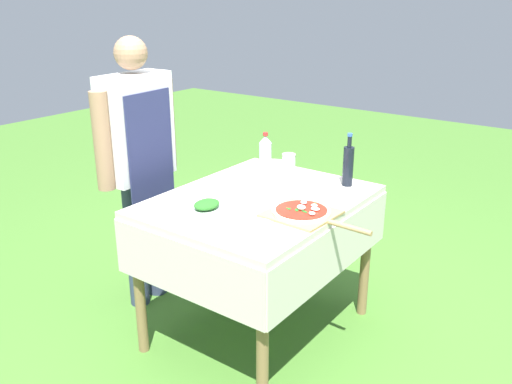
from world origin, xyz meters
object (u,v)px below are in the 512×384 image
at_px(prep_table, 259,218).
at_px(mixing_tub, 274,175).
at_px(person_cook, 139,154).
at_px(oil_bottle, 348,165).
at_px(pizza_on_peel, 304,213).
at_px(water_bottle, 265,156).
at_px(plate_stack, 250,230).
at_px(sauce_jar, 289,163).
at_px(herb_container, 207,205).

relative_size(prep_table, mixing_tub, 7.16).
relative_size(person_cook, oil_bottle, 5.41).
distance_m(pizza_on_peel, oil_bottle, 0.52).
xyz_separation_m(water_bottle, plate_stack, (-0.69, -0.41, -0.11)).
relative_size(mixing_tub, sauce_jar, 1.57).
xyz_separation_m(mixing_tub, sauce_jar, (0.30, 0.10, -0.02)).
distance_m(herb_container, sauce_jar, 0.76).
bearing_deg(plate_stack, pizza_on_peel, -16.62).
distance_m(person_cook, herb_container, 0.68).
distance_m(mixing_tub, sauce_jar, 0.32).
bearing_deg(water_bottle, plate_stack, -149.48).
relative_size(oil_bottle, herb_container, 1.69).
height_order(person_cook, herb_container, person_cook).
bearing_deg(plate_stack, oil_bottle, -3.89).
bearing_deg(mixing_tub, sauce_jar, 18.38).
relative_size(prep_table, person_cook, 0.73).
bearing_deg(prep_table, plate_stack, -149.43).
bearing_deg(prep_table, oil_bottle, -31.71).
relative_size(prep_table, sauce_jar, 11.25).
xyz_separation_m(person_cook, plate_stack, (-0.25, -0.98, -0.12)).
bearing_deg(sauce_jar, plate_stack, -157.67).
distance_m(prep_table, water_bottle, 0.43).
xyz_separation_m(water_bottle, sauce_jar, (0.16, -0.06, -0.07)).
height_order(pizza_on_peel, plate_stack, pizza_on_peel).
distance_m(oil_bottle, sauce_jar, 0.41).
bearing_deg(prep_table, water_bottle, 30.47).
distance_m(pizza_on_peel, mixing_tub, 0.42).
distance_m(plate_stack, sauce_jar, 0.92).
relative_size(water_bottle, sauce_jar, 2.49).
distance_m(prep_table, pizza_on_peel, 0.34).
xyz_separation_m(person_cook, pizza_on_peel, (0.05, -1.07, -0.12)).
relative_size(herb_container, sauce_jar, 1.69).
xyz_separation_m(prep_table, pizza_on_peel, (-0.07, -0.31, 0.13)).
bearing_deg(mixing_tub, pizza_on_peel, -125.57).
relative_size(pizza_on_peel, oil_bottle, 1.80).
bearing_deg(sauce_jar, prep_table, -164.86).
xyz_separation_m(person_cook, herb_container, (-0.16, -0.65, -0.11)).
relative_size(pizza_on_peel, herb_container, 3.04).
relative_size(herb_container, plate_stack, 0.68).
xyz_separation_m(mixing_tub, plate_stack, (-0.55, -0.25, -0.06)).
bearing_deg(pizza_on_peel, prep_table, 80.23).
distance_m(person_cook, pizza_on_peel, 1.08).
height_order(person_cook, water_bottle, person_cook).
distance_m(water_bottle, herb_container, 0.61).
bearing_deg(herb_container, mixing_tub, -10.17).
height_order(prep_table, mixing_tub, mixing_tub).
xyz_separation_m(person_cook, water_bottle, (0.43, -0.58, -0.01)).
height_order(pizza_on_peel, mixing_tub, mixing_tub).
height_order(pizza_on_peel, herb_container, pizza_on_peel).
bearing_deg(mixing_tub, person_cook, 111.83).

